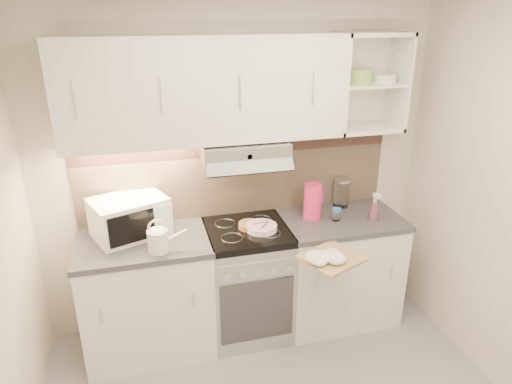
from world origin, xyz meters
TOP-DOWN VIEW (x-y plane):
  - room_shell at (0.00, 0.37)m, footprint 3.04×2.84m
  - base_cabinet_left at (-0.75, 1.10)m, footprint 0.90×0.60m
  - worktop_left at (-0.75, 1.10)m, footprint 0.92×0.62m
  - base_cabinet_right at (0.75, 1.10)m, footprint 0.90×0.60m
  - worktop_right at (0.75, 1.10)m, footprint 0.92×0.62m
  - electric_range at (0.00, 1.10)m, footprint 0.60×0.60m
  - microwave at (-0.82, 1.22)m, footprint 0.59×0.51m
  - watering_can at (-0.64, 0.92)m, footprint 0.27×0.14m
  - plate_stack at (0.10, 1.05)m, footprint 0.23×0.23m
  - bread_loaf at (0.02, 1.10)m, footprint 0.16×0.16m
  - pink_pitcher at (0.53, 1.16)m, footprint 0.15×0.14m
  - glass_jar at (0.84, 1.30)m, footprint 0.13×0.13m
  - spice_jar at (0.69, 1.06)m, footprint 0.07×0.07m
  - spray_bottle at (0.98, 1.01)m, footprint 0.09×0.09m
  - cutting_board at (0.45, 0.59)m, footprint 0.46×0.45m
  - dish_towel at (0.41, 0.57)m, footprint 0.35×0.33m

SIDE VIEW (x-z plane):
  - base_cabinet_left at x=-0.75m, z-range 0.00..0.86m
  - base_cabinet_right at x=0.75m, z-range 0.00..0.86m
  - electric_range at x=0.00m, z-range 0.00..0.90m
  - cutting_board at x=0.45m, z-range 0.86..0.88m
  - worktop_left at x=-0.75m, z-range 0.86..0.90m
  - worktop_right at x=0.75m, z-range 0.86..0.90m
  - dish_towel at x=0.41m, z-range 0.88..0.95m
  - bread_loaf at x=0.02m, z-range 0.90..0.94m
  - plate_stack at x=0.10m, z-range 0.90..0.95m
  - spice_jar at x=0.69m, z-range 0.90..1.00m
  - watering_can at x=-0.64m, z-range 0.87..1.10m
  - spray_bottle at x=0.98m, z-range 0.87..1.10m
  - glass_jar at x=0.84m, z-range 0.90..1.14m
  - pink_pitcher at x=0.53m, z-range 0.90..1.17m
  - microwave at x=-0.82m, z-range 0.90..1.18m
  - room_shell at x=0.00m, z-range 0.37..2.89m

